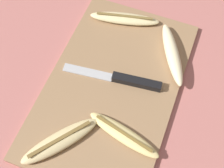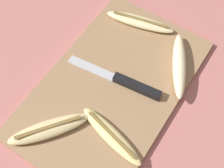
{
  "view_description": "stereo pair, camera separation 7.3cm",
  "coord_description": "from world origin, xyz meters",
  "views": [
    {
      "loc": [
        -0.32,
        -0.13,
        0.67
      ],
      "look_at": [
        0.0,
        0.0,
        0.02
      ],
      "focal_mm": 50.0,
      "sensor_mm": 36.0,
      "label": 1
    },
    {
      "loc": [
        -0.29,
        -0.19,
        0.67
      ],
      "look_at": [
        0.0,
        0.0,
        0.02
      ],
      "focal_mm": 50.0,
      "sensor_mm": 36.0,
      "label": 2
    }
  ],
  "objects": [
    {
      "name": "banana_soft_right",
      "position": [
        0.2,
        0.04,
        0.02
      ],
      "size": [
        0.08,
        0.19,
        0.02
      ],
      "rotation": [
        0.0,
        0.0,
        3.37
      ],
      "color": "beige",
      "rests_on": "cutting_board"
    },
    {
      "name": "cutting_board",
      "position": [
        0.0,
        0.0,
        0.01
      ],
      "size": [
        0.5,
        0.3,
        0.01
      ],
      "color": "#997551",
      "rests_on": "ground_plane"
    },
    {
      "name": "ground_plane",
      "position": [
        0.0,
        0.0,
        0.0
      ],
      "size": [
        4.0,
        4.0,
        0.0
      ],
      "primitive_type": "plane",
      "color": "#B76B66"
    },
    {
      "name": "knife",
      "position": [
        0.02,
        -0.03,
        0.02
      ],
      "size": [
        0.05,
        0.24,
        0.02
      ],
      "rotation": [
        0.0,
        0.0,
        0.11
      ],
      "color": "black",
      "rests_on": "cutting_board"
    },
    {
      "name": "banana_pale_long",
      "position": [
        0.13,
        -0.11,
        0.03
      ],
      "size": [
        0.18,
        0.11,
        0.03
      ],
      "rotation": [
        0.0,
        0.0,
        5.2
      ],
      "color": "beige",
      "rests_on": "cutting_board"
    },
    {
      "name": "banana_mellow_near",
      "position": [
        -0.17,
        0.05,
        0.02
      ],
      "size": [
        0.17,
        0.15,
        0.02
      ],
      "rotation": [
        0.0,
        0.0,
        4.06
      ],
      "color": "beige",
      "rests_on": "cutting_board"
    },
    {
      "name": "banana_golden_short",
      "position": [
        -0.11,
        -0.07,
        0.02
      ],
      "size": [
        0.08,
        0.18,
        0.02
      ],
      "rotation": [
        0.0,
        0.0,
        6.05
      ],
      "color": "#EDD689",
      "rests_on": "cutting_board"
    }
  ]
}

